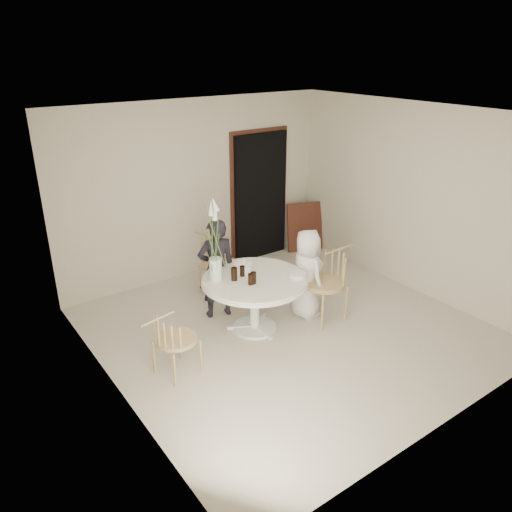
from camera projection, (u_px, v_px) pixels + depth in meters
ground at (288, 329)px, 6.47m from camera, size 4.50×4.50×0.00m
room_shell at (291, 209)px, 5.83m from camera, size 4.50×4.50×4.50m
doorway at (260, 197)px, 8.31m from camera, size 1.00×0.10×2.10m
door_trim at (259, 193)px, 8.31m from camera, size 1.12×0.03×2.22m
table at (255, 286)px, 6.23m from camera, size 1.33×1.33×0.73m
picture_frame at (305, 227)px, 8.80m from camera, size 0.67×0.38×0.85m
chair_far at (212, 255)px, 7.27m from camera, size 0.56×0.59×0.86m
chair_right at (331, 274)px, 6.56m from camera, size 0.59×0.55×0.96m
chair_left at (167, 337)px, 5.34m from camera, size 0.52×0.50×0.80m
girl at (217, 268)px, 6.54m from camera, size 0.57×0.44×1.37m
boy at (307, 274)px, 6.56m from camera, size 0.44×0.63×1.22m
birthday_cake at (243, 268)px, 6.32m from camera, size 0.23×0.23×0.16m
cola_tumbler_a at (253, 278)px, 6.01m from camera, size 0.09×0.09×0.15m
cola_tumbler_b at (251, 279)px, 5.99m from camera, size 0.09×0.09×0.14m
cola_tumbler_c at (234, 274)px, 6.09m from camera, size 0.10×0.10×0.17m
cola_tumbler_d at (242, 271)px, 6.21m from camera, size 0.08×0.08×0.13m
plate_stack at (298, 275)px, 6.19m from camera, size 0.26×0.26×0.05m
flower_vase at (215, 251)px, 5.98m from camera, size 0.15×0.15×1.08m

